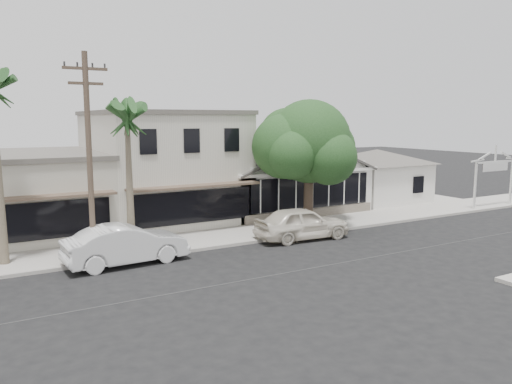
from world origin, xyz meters
TOP-DOWN VIEW (x-y plane):
  - ground at (0.00, 0.00)m, footprint 140.00×140.00m
  - sidewalk_north at (-8.00, 6.75)m, footprint 90.00×3.50m
  - corner_shop at (5.00, 12.47)m, footprint 10.40×8.60m
  - side_cottage at (13.20, 11.50)m, footprint 6.00×6.00m
  - arch_sign at (18.40, 5.30)m, footprint 4.12×0.12m
  - row_building_near at (-3.00, 13.50)m, footprint 8.00×10.00m
  - row_building_midnear at (-12.00, 13.50)m, footprint 10.00×10.00m
  - utility_pole at (-9.00, 5.20)m, footprint 1.80×0.24m
  - car_0 at (1.46, 4.49)m, footprint 5.18×2.38m
  - car_1 at (-7.77, 4.54)m, footprint 5.37×2.16m
  - shade_tree at (3.32, 6.81)m, footprint 6.64×6.00m
  - palm_east at (-7.08, 6.13)m, footprint 2.94×2.94m

SIDE VIEW (x-z plane):
  - ground at x=0.00m, z-range 0.00..0.00m
  - sidewalk_north at x=-8.00m, z-range 0.00..0.15m
  - car_0 at x=1.46m, z-range 0.00..1.72m
  - car_1 at x=-7.77m, z-range 0.00..1.74m
  - side_cottage at x=13.20m, z-range 0.00..3.00m
  - row_building_midnear at x=-12.00m, z-range 0.00..4.20m
  - corner_shop at x=5.00m, z-range 0.07..5.17m
  - arch_sign at x=18.40m, z-range 1.18..5.13m
  - row_building_near at x=-3.00m, z-range 0.00..6.50m
  - utility_pole at x=-9.00m, z-range 0.29..9.29m
  - shade_tree at x=3.32m, z-range 1.16..8.53m
  - palm_east at x=-7.08m, z-range 2.62..10.15m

